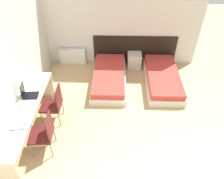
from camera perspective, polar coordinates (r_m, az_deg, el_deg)
wall_back at (r=6.51m, az=0.52°, el=17.35°), size 5.02×0.05×2.70m
wall_left at (r=4.98m, az=-24.30°, el=5.75°), size 0.05×5.51×2.70m
headboard_panel at (r=6.89m, az=5.91°, el=10.27°), size 2.53×0.03×0.92m
bed_near_window at (r=6.17m, az=-0.75°, el=3.22°), size 0.93×2.01×0.35m
bed_near_door at (r=6.30m, az=13.03°, el=2.91°), size 0.93×2.01×0.35m
nightstand at (r=6.83m, az=5.87°, el=7.62°), size 0.41×0.38×0.45m
radiator at (r=7.05m, az=-10.23°, el=8.54°), size 0.80×0.12×0.50m
desk at (r=4.85m, az=-21.56°, el=-5.84°), size 0.52×2.47×0.77m
chair_near_laptop at (r=5.03m, az=-15.00°, el=-3.50°), size 0.45×0.45×0.95m
chair_near_notebook at (r=4.51m, az=-17.35°, el=-10.66°), size 0.48×0.48×0.95m
laptop at (r=4.96m, az=-21.12°, el=-1.00°), size 0.34×0.27×0.33m
open_notebook at (r=4.45m, az=-23.57°, el=-8.69°), size 0.29×0.24×0.02m
mug at (r=4.74m, az=-22.48°, el=-4.09°), size 0.08×0.08×0.09m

